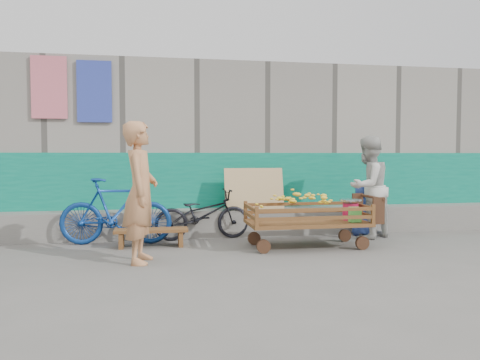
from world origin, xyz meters
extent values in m
plane|color=#5D5C56|center=(0.00, 0.00, 0.00)|extent=(80.00, 80.00, 0.00)
cube|color=gray|center=(0.00, 4.10, 1.50)|extent=(12.00, 3.00, 3.00)
cube|color=#05735B|center=(0.00, 2.58, 0.70)|extent=(12.00, 0.03, 1.40)
cube|color=slate|center=(0.00, 2.35, 0.23)|extent=(12.00, 0.50, 0.45)
cube|color=tan|center=(0.30, 2.22, 0.80)|extent=(1.00, 0.19, 0.68)
cube|color=#DA6677|center=(-3.00, 2.56, 2.45)|extent=(0.55, 0.03, 1.00)
cube|color=#3141A8|center=(-2.30, 2.56, 2.40)|extent=(0.55, 0.03, 1.00)
cube|color=brown|center=(0.87, 1.13, 0.36)|extent=(1.75, 0.87, 0.05)
cylinder|color=#3A2615|center=(0.14, 0.81, 0.10)|extent=(0.19, 0.06, 0.19)
cube|color=brown|center=(0.02, 0.72, 0.52)|extent=(0.05, 0.05, 0.27)
cylinder|color=#3A2615|center=(0.14, 1.45, 0.10)|extent=(0.19, 0.06, 0.19)
cube|color=brown|center=(0.02, 1.54, 0.52)|extent=(0.05, 0.05, 0.27)
cylinder|color=#3A2615|center=(1.59, 0.81, 0.10)|extent=(0.19, 0.06, 0.19)
cube|color=brown|center=(1.71, 0.72, 0.52)|extent=(0.05, 0.05, 0.27)
cylinder|color=#3A2615|center=(1.59, 1.45, 0.10)|extent=(0.19, 0.06, 0.19)
cube|color=brown|center=(1.71, 1.54, 0.52)|extent=(0.05, 0.05, 0.27)
cube|color=brown|center=(0.87, 0.72, 0.49)|extent=(1.69, 0.04, 0.05)
cube|color=brown|center=(0.87, 0.72, 0.60)|extent=(1.69, 0.04, 0.05)
cube|color=brown|center=(0.87, 1.54, 0.49)|extent=(1.69, 0.04, 0.05)
cube|color=brown|center=(0.87, 1.54, 0.60)|extent=(1.69, 0.04, 0.05)
cube|color=brown|center=(0.02, 1.13, 0.49)|extent=(0.04, 0.82, 0.05)
cube|color=brown|center=(0.02, 1.13, 0.60)|extent=(0.04, 0.82, 0.05)
cube|color=brown|center=(1.71, 1.13, 0.49)|extent=(0.04, 0.82, 0.05)
cube|color=brown|center=(1.71, 1.13, 0.60)|extent=(0.04, 0.82, 0.05)
cylinder|color=#3A2615|center=(1.89, 1.13, 0.73)|extent=(0.04, 0.78, 0.04)
cube|color=#3A2615|center=(1.82, 1.49, 0.56)|extent=(0.17, 0.04, 0.39)
cube|color=#3A2615|center=(1.82, 0.77, 0.56)|extent=(0.17, 0.04, 0.39)
ellipsoid|color=yellow|center=(0.77, 1.13, 0.60)|extent=(1.26, 0.68, 0.43)
cylinder|color=#CA1647|center=(1.55, 1.13, 0.51)|extent=(0.23, 0.23, 0.25)
cylinder|color=silver|center=(1.55, 1.13, 0.65)|extent=(0.03, 0.03, 0.06)
cylinder|color=silver|center=(1.55, 1.13, 0.69)|extent=(0.33, 0.33, 0.02)
cube|color=#5EDF56|center=(1.50, 0.86, 0.50)|extent=(0.16, 0.12, 0.21)
cube|color=brown|center=(-1.40, 1.56, 0.25)|extent=(1.08, 0.32, 0.04)
cube|color=brown|center=(-1.83, 1.56, 0.11)|extent=(0.06, 0.30, 0.22)
cube|color=brown|center=(-0.97, 1.56, 0.11)|extent=(0.06, 0.30, 0.22)
imported|color=tan|center=(-1.51, 0.56, 0.89)|extent=(0.50, 0.70, 1.78)
imported|color=beige|center=(2.09, 1.70, 0.84)|extent=(1.02, 0.96, 1.68)
imported|color=#29408D|center=(2.09, 1.94, 0.44)|extent=(0.46, 0.33, 0.88)
imported|color=black|center=(-0.58, 2.05, 0.41)|extent=(1.59, 0.71, 0.81)
imported|color=navy|center=(-1.93, 1.85, 0.51)|extent=(1.72, 0.62, 1.01)
camera|label=1|loc=(-1.30, -5.43, 1.35)|focal=35.00mm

